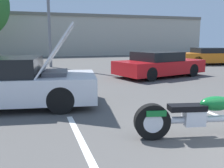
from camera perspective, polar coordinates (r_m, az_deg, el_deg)
The scene contains 6 objects.
parking_stripe_middle at distance 3.60m, azimuth -4.21°, elevation -18.33°, with size 0.12×4.73×0.01m, color white.
far_building at distance 28.55m, azimuth -10.57°, elevation 11.17°, with size 32.00×4.20×4.40m.
motorcycle at distance 4.70m, azimuth 19.66°, elevation -6.88°, with size 2.37×0.83×0.95m.
show_car_hood_open at distance 6.97m, azimuth -22.87°, elevation 0.26°, with size 4.79×2.66×2.12m.
parked_car_mid_row at distance 11.97m, azimuth 10.68°, elevation 4.36°, with size 4.57×2.97×1.16m.
parked_car_right_row at distance 18.97m, azimuth 21.66°, elevation 5.92°, with size 4.84×2.54×1.17m.
Camera 1 is at (-3.58, -2.20, 1.72)m, focal length 40.00 mm.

